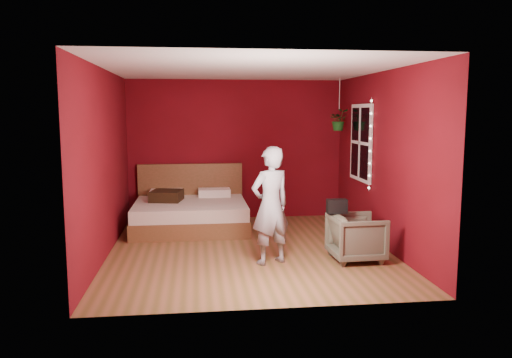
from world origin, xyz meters
The scene contains 10 objects.
floor centered at (0.00, 0.00, 0.00)m, with size 4.50×4.50×0.00m, color brown.
room_walls centered at (0.00, 0.00, 1.68)m, with size 4.04×4.54×2.62m.
window centered at (1.97, 0.90, 1.50)m, with size 0.05×0.97×1.27m.
fairy_lights centered at (1.94, 0.37, 1.50)m, with size 0.04×0.04×1.45m.
bed centered at (-0.86, 1.47, 0.27)m, with size 1.92×1.63×1.05m.
person centered at (0.22, -0.71, 0.78)m, with size 0.57×0.37×1.56m, color gray.
armchair centered at (1.40, -0.70, 0.31)m, with size 0.67×0.69×0.63m, color #585846.
handbag centered at (1.16, -0.57, 0.73)m, with size 0.27×0.14×0.19m, color black.
throw_pillow centered at (-1.26, 1.54, 0.57)m, with size 0.51×0.51×0.18m, color #332011.
hanging_plant centered at (1.77, 1.54, 1.87)m, with size 0.38×0.34×0.92m.
Camera 1 is at (-0.75, -7.09, 2.00)m, focal length 35.00 mm.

